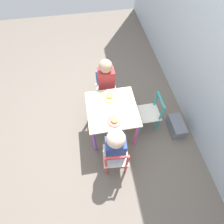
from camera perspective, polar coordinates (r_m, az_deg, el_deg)
ground_plane at (r=2.34m, az=0.00°, el=-5.63°), size 6.00×6.00×0.00m
kids_table at (r=1.98m, az=0.00°, el=-0.11°), size 0.55×0.55×0.50m
chair_red at (r=1.91m, az=1.19°, el=-14.71°), size 0.28×0.28×0.53m
chair_blue at (r=2.39m, az=-1.88°, el=7.40°), size 0.26×0.26×0.53m
chair_teal at (r=2.21m, az=12.29°, el=-0.43°), size 0.26×0.26×0.53m
child_right at (r=1.75m, az=1.12°, el=-10.83°), size 0.23×0.21×0.74m
child_left at (r=2.19m, az=-1.80°, el=9.76°), size 0.21×0.20×0.79m
plate_right at (r=1.82m, az=0.87°, el=-2.83°), size 0.15×0.15×0.03m
plate_left at (r=2.00m, az=-0.79°, el=5.17°), size 0.17×0.17×0.03m
storage_bin at (r=2.42m, az=20.20°, el=-4.35°), size 0.30×0.16×0.16m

